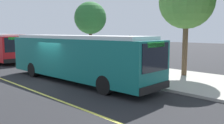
% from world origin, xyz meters
% --- Properties ---
extents(ground_plane, '(120.00, 120.00, 0.00)m').
position_xyz_m(ground_plane, '(0.00, 0.00, 0.00)').
color(ground_plane, '#232326').
extents(sidewalk_curb, '(44.00, 6.40, 0.15)m').
position_xyz_m(sidewalk_curb, '(0.00, 6.00, 0.07)').
color(sidewalk_curb, '#A8A399').
rests_on(sidewalk_curb, ground_plane).
extents(lane_stripe_center, '(36.00, 0.14, 0.01)m').
position_xyz_m(lane_stripe_center, '(0.00, -2.20, 0.00)').
color(lane_stripe_center, '#E0D64C').
rests_on(lane_stripe_center, ground_plane).
extents(transit_bus_main, '(11.99, 3.09, 2.95)m').
position_xyz_m(transit_bus_main, '(1.11, 1.01, 1.62)').
color(transit_bus_main, '#146B66').
rests_on(transit_bus_main, ground_plane).
extents(bus_shelter, '(2.90, 1.60, 2.48)m').
position_xyz_m(bus_shelter, '(-0.14, 6.09, 1.92)').
color(bus_shelter, '#333338').
rests_on(bus_shelter, sidewalk_curb).
extents(waiting_bench, '(1.60, 0.48, 0.95)m').
position_xyz_m(waiting_bench, '(0.29, 6.12, 0.63)').
color(waiting_bench, brown).
rests_on(waiting_bench, sidewalk_curb).
extents(route_sign_post, '(0.44, 0.08, 2.80)m').
position_xyz_m(route_sign_post, '(3.24, 3.65, 1.96)').
color(route_sign_post, '#333338').
rests_on(route_sign_post, sidewalk_curb).
extents(pedestrian_commuter, '(0.24, 0.40, 1.69)m').
position_xyz_m(pedestrian_commuter, '(1.40, 4.06, 1.12)').
color(pedestrian_commuter, '#282D47').
rests_on(pedestrian_commuter, sidewalk_curb).
extents(street_tree_near_shelter, '(3.75, 3.75, 6.97)m').
position_xyz_m(street_tree_near_shelter, '(5.18, 7.25, 5.22)').
color(street_tree_near_shelter, brown).
rests_on(street_tree_near_shelter, sidewalk_curb).
extents(street_tree_upstreet, '(3.27, 3.27, 6.07)m').
position_xyz_m(street_tree_upstreet, '(-5.71, 7.68, 4.56)').
color(street_tree_upstreet, brown).
rests_on(street_tree_upstreet, sidewalk_curb).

